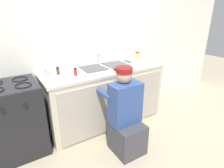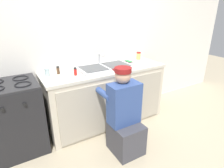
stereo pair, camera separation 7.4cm
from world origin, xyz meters
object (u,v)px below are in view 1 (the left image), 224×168
(stove_range, at_px, (16,119))
(spice_bottle_pepper, at_px, (58,71))
(condiment_jar, at_px, (137,56))
(water_glass, at_px, (47,73))
(sink_double_basin, at_px, (105,67))
(plumber_person, at_px, (126,118))
(cell_phone, at_px, (128,61))
(spice_bottle_red, at_px, (75,72))

(stove_range, xyz_separation_m, spice_bottle_pepper, (0.60, 0.10, 0.50))
(stove_range, bearing_deg, spice_bottle_pepper, 9.23)
(condiment_jar, relative_size, water_glass, 1.28)
(sink_double_basin, height_order, plumber_person, plumber_person)
(spice_bottle_pepper, bearing_deg, stove_range, -170.77)
(plumber_person, bearing_deg, stove_range, 148.71)
(sink_double_basin, xyz_separation_m, cell_phone, (0.52, 0.13, -0.01))
(condiment_jar, bearing_deg, spice_bottle_pepper, -176.87)
(cell_phone, bearing_deg, spice_bottle_red, -168.38)
(condiment_jar, distance_m, water_glass, 1.57)
(spice_bottle_red, bearing_deg, plumber_person, -59.52)
(spice_bottle_red, distance_m, water_glass, 0.37)
(sink_double_basin, relative_size, plumber_person, 0.72)
(stove_range, xyz_separation_m, spice_bottle_red, (0.78, -0.07, 0.50))
(sink_double_basin, xyz_separation_m, plumber_person, (-0.12, -0.70, -0.47))
(sink_double_basin, xyz_separation_m, water_glass, (-0.81, 0.09, 0.03))
(spice_bottle_red, bearing_deg, stove_range, 174.77)
(condiment_jar, xyz_separation_m, cell_phone, (-0.24, -0.04, -0.06))
(stove_range, bearing_deg, condiment_jar, 4.96)
(plumber_person, height_order, cell_phone, plumber_person)
(spice_bottle_pepper, bearing_deg, sink_double_basin, -8.19)
(stove_range, distance_m, cell_phone, 1.85)
(spice_bottle_pepper, distance_m, water_glass, 0.15)
(cell_phone, height_order, spice_bottle_pepper, spice_bottle_pepper)
(plumber_person, distance_m, condiment_jar, 1.34)
(cell_phone, distance_m, water_glass, 1.33)
(sink_double_basin, bearing_deg, condiment_jar, 12.91)
(spice_bottle_red, xyz_separation_m, spice_bottle_pepper, (-0.18, 0.17, 0.00))
(condiment_jar, relative_size, cell_phone, 0.91)
(sink_double_basin, distance_m, spice_bottle_pepper, 0.67)
(stove_range, height_order, spice_bottle_red, spice_bottle_red)
(plumber_person, relative_size, cell_phone, 7.89)
(stove_range, relative_size, plumber_person, 0.85)
(spice_bottle_red, relative_size, water_glass, 1.05)
(water_glass, bearing_deg, plumber_person, -48.80)
(plumber_person, bearing_deg, sink_double_basin, 80.69)
(stove_range, relative_size, cell_phone, 6.68)
(cell_phone, xyz_separation_m, water_glass, (-1.33, -0.04, 0.04))
(plumber_person, xyz_separation_m, spice_bottle_pepper, (-0.55, 0.80, 0.50))
(spice_bottle_red, distance_m, spice_bottle_pepper, 0.25)
(spice_bottle_pepper, relative_size, water_glass, 1.05)
(cell_phone, bearing_deg, condiment_jar, 9.70)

